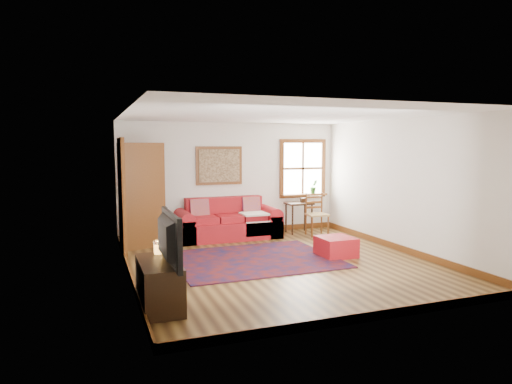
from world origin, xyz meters
name	(u,v)px	position (x,y,z in m)	size (l,w,h in m)	color
ground	(280,263)	(0.00, 0.00, 0.00)	(5.50, 5.50, 0.00)	#3A240F
room_envelope	(280,166)	(0.00, 0.02, 1.65)	(5.04, 5.54, 2.52)	silver
window	(304,174)	(1.78, 2.70, 1.31)	(1.18, 0.20, 1.38)	white
doorway	(135,195)	(-2.21, 1.78, 1.07)	(0.89, 1.08, 2.14)	black
framed_artwork	(219,166)	(-0.30, 2.71, 1.55)	(1.05, 0.07, 0.85)	brown
persian_rug	(254,259)	(-0.34, 0.35, 0.01)	(2.79, 2.23, 0.02)	#55100C
red_leather_sofa	(228,225)	(-0.23, 2.32, 0.29)	(2.21, 0.91, 0.86)	#A6151D
red_ottoman	(336,247)	(1.14, 0.09, 0.17)	(0.61, 0.61, 0.35)	#A6151D
side_table	(299,208)	(1.46, 2.31, 0.58)	(0.58, 0.44, 0.70)	black
ladder_back_chair	(316,213)	(1.70, 1.93, 0.51)	(0.47, 0.45, 0.94)	tan
media_cabinet	(159,284)	(-2.25, -1.42, 0.29)	(0.47, 1.05, 0.58)	black
television	(162,239)	(-2.23, -1.59, 0.90)	(1.10, 0.14, 0.63)	black
candle_hurricane	(158,248)	(-2.20, -1.03, 0.66)	(0.12, 0.12, 0.18)	silver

